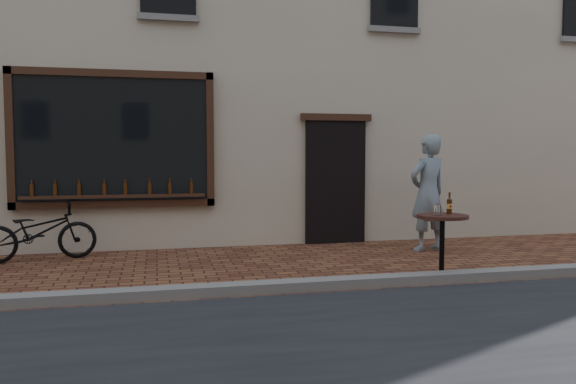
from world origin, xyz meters
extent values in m
plane|color=#4D2619|center=(0.00, 0.00, 0.00)|extent=(90.00, 90.00, 0.00)
cube|color=slate|center=(0.00, 0.20, 0.06)|extent=(90.00, 0.25, 0.12)
cube|color=black|center=(-1.90, 3.45, 1.85)|extent=(3.00, 0.06, 2.00)
cube|color=black|center=(-1.90, 3.43, 2.91)|extent=(3.24, 0.10, 0.12)
cube|color=black|center=(-1.90, 3.43, 0.79)|extent=(3.24, 0.10, 0.12)
cube|color=black|center=(-3.46, 3.43, 1.85)|extent=(0.12, 0.10, 2.24)
cube|color=black|center=(-0.34, 3.43, 1.85)|extent=(0.12, 0.10, 2.24)
cube|color=black|center=(-1.90, 3.38, 0.92)|extent=(2.90, 0.16, 0.05)
cube|color=black|center=(1.90, 3.46, 1.10)|extent=(1.10, 0.10, 2.20)
cube|color=black|center=(1.90, 3.43, 2.26)|extent=(1.30, 0.10, 0.12)
cylinder|color=#3D1C07|center=(-3.15, 3.38, 1.04)|extent=(0.06, 0.06, 0.19)
cylinder|color=#3D1C07|center=(-2.79, 3.38, 1.04)|extent=(0.06, 0.06, 0.19)
cylinder|color=#3D1C07|center=(-2.44, 3.38, 1.04)|extent=(0.06, 0.06, 0.19)
cylinder|color=#3D1C07|center=(-2.08, 3.38, 1.04)|extent=(0.06, 0.06, 0.19)
cylinder|color=#3D1C07|center=(-1.72, 3.38, 1.04)|extent=(0.06, 0.06, 0.19)
cylinder|color=#3D1C07|center=(-1.36, 3.38, 1.04)|extent=(0.06, 0.06, 0.19)
cylinder|color=#3D1C07|center=(-1.01, 3.38, 1.04)|extent=(0.06, 0.06, 0.19)
cylinder|color=#3D1C07|center=(-0.65, 3.38, 1.04)|extent=(0.06, 0.06, 0.19)
imported|color=black|center=(-2.99, 2.87, 0.44)|extent=(1.77, 0.95, 0.88)
cylinder|color=black|center=(2.33, 0.35, 0.02)|extent=(0.48, 0.48, 0.03)
cylinder|color=black|center=(2.33, 0.35, 0.41)|extent=(0.07, 0.07, 0.76)
cylinder|color=black|center=(2.33, 0.35, 0.81)|extent=(0.65, 0.65, 0.04)
cylinder|color=gold|center=(2.46, 0.42, 0.94)|extent=(0.07, 0.07, 0.07)
cylinder|color=white|center=(2.22, 0.27, 0.91)|extent=(0.08, 0.08, 0.14)
imported|color=gray|center=(3.15, 2.36, 0.97)|extent=(0.80, 0.63, 1.93)
camera|label=1|loc=(-1.24, -6.15, 1.63)|focal=35.00mm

